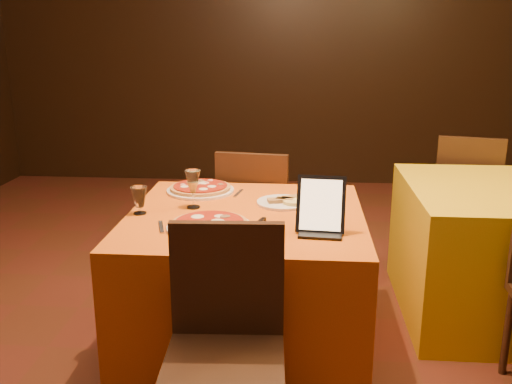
# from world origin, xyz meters

# --- Properties ---
(floor) EXTENTS (6.00, 7.00, 0.01)m
(floor) POSITION_xyz_m (0.00, 0.00, -0.01)
(floor) COLOR #5E2D19
(floor) RESTS_ON ground
(wall_back) EXTENTS (6.00, 0.01, 2.80)m
(wall_back) POSITION_xyz_m (0.00, 3.50, 1.40)
(wall_back) COLOR black
(wall_back) RESTS_ON floor
(main_table) EXTENTS (1.10, 1.10, 0.75)m
(main_table) POSITION_xyz_m (-0.09, 0.01, 0.38)
(main_table) COLOR #CF570D
(main_table) RESTS_ON floor
(side_table) EXTENTS (1.10, 1.10, 0.75)m
(side_table) POSITION_xyz_m (1.32, 0.58, 0.38)
(side_table) COLOR gold
(side_table) RESTS_ON floor
(chair_main_near) EXTENTS (0.41, 0.41, 0.91)m
(chair_main_near) POSITION_xyz_m (-0.09, -0.79, 0.46)
(chair_main_near) COLOR black
(chair_main_near) RESTS_ON floor
(chair_main_far) EXTENTS (0.42, 0.42, 0.91)m
(chair_main_far) POSITION_xyz_m (-0.09, 0.80, 0.46)
(chair_main_far) COLOR black
(chair_main_far) RESTS_ON floor
(chair_side_far) EXTENTS (0.55, 0.55, 0.91)m
(chair_side_far) POSITION_xyz_m (1.32, 1.41, 0.46)
(chair_side_far) COLOR black
(chair_side_far) RESTS_ON floor
(pizza_near) EXTENTS (0.37, 0.37, 0.03)m
(pizza_near) POSITION_xyz_m (-0.23, -0.22, 0.77)
(pizza_near) COLOR white
(pizza_near) RESTS_ON main_table
(pizza_far) EXTENTS (0.36, 0.36, 0.03)m
(pizza_far) POSITION_xyz_m (-0.37, 0.36, 0.77)
(pizza_far) COLOR white
(pizza_far) RESTS_ON main_table
(cutlet_dish) EXTENTS (0.26, 0.26, 0.03)m
(cutlet_dish) POSITION_xyz_m (0.08, 0.17, 0.76)
(cutlet_dish) COLOR white
(cutlet_dish) RESTS_ON main_table
(wine_glass) EXTENTS (0.09, 0.09, 0.19)m
(wine_glass) POSITION_xyz_m (-0.35, 0.07, 0.84)
(wine_glass) COLOR #E7DE83
(wine_glass) RESTS_ON main_table
(water_glass) EXTENTS (0.10, 0.10, 0.13)m
(water_glass) POSITION_xyz_m (-0.58, -0.04, 0.81)
(water_glass) COLOR silver
(water_glass) RESTS_ON main_table
(tablet) EXTENTS (0.21, 0.12, 0.24)m
(tablet) POSITION_xyz_m (0.25, -0.22, 0.87)
(tablet) COLOR black
(tablet) RESTS_ON main_table
(knife) EXTENTS (0.07, 0.19, 0.01)m
(knife) POSITION_xyz_m (-0.04, -0.21, 0.75)
(knife) COLOR silver
(knife) RESTS_ON main_table
(fork_near) EXTENTS (0.06, 0.16, 0.01)m
(fork_near) POSITION_xyz_m (-0.44, -0.23, 0.75)
(fork_near) COLOR silver
(fork_near) RESTS_ON main_table
(fork_far) EXTENTS (0.04, 0.15, 0.01)m
(fork_far) POSITION_xyz_m (-0.16, 0.34, 0.75)
(fork_far) COLOR #B3B1B9
(fork_far) RESTS_ON main_table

